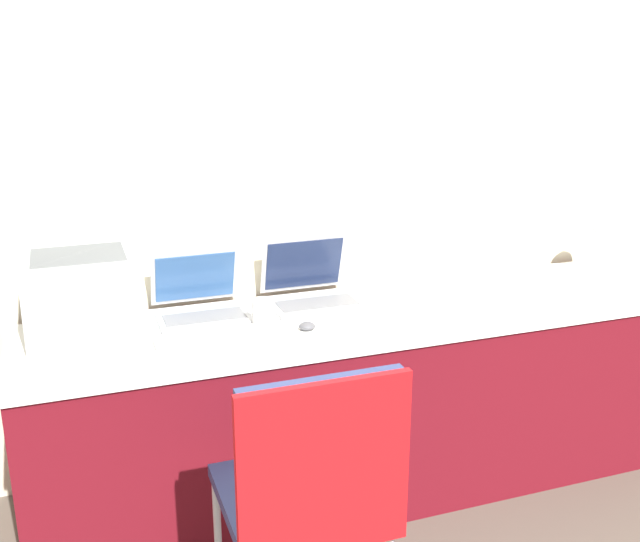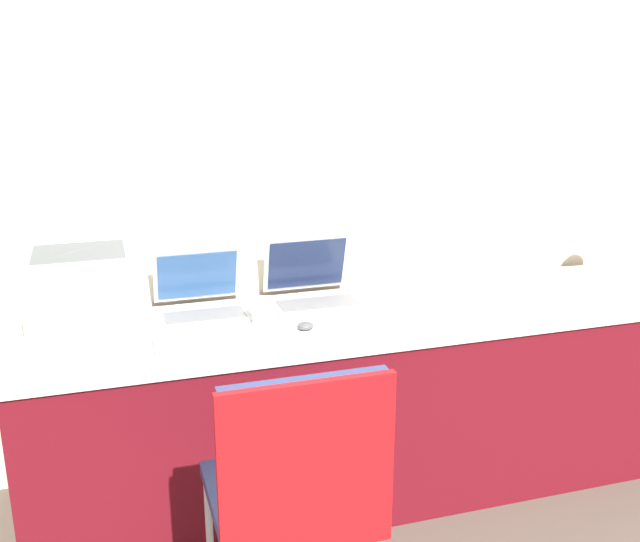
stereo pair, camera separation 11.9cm
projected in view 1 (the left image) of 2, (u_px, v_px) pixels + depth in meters
ground_plane at (396, 525)px, 2.79m from camera, size 14.00×14.00×0.00m
wall_back at (332, 150)px, 3.04m from camera, size 8.00×0.05×2.60m
table at (366, 400)px, 2.96m from camera, size 2.59×0.64×0.73m
printer at (81, 292)px, 2.58m from camera, size 0.38×0.34×0.31m
laptop_left at (201, 303)px, 2.82m from camera, size 0.34×0.31×0.23m
laptop_right at (311, 289)px, 2.96m from camera, size 0.35×0.31×0.24m
external_keyboard at (224, 340)px, 2.58m from camera, size 0.47×0.18×0.02m
coffee_cup at (263, 313)px, 2.71m from camera, size 0.09×0.09×0.10m
mouse at (307, 326)px, 2.69m from camera, size 0.06×0.05×0.03m
metal_pitcher at (599, 249)px, 3.34m from camera, size 0.12×0.12×0.24m
chair at (311, 483)px, 2.03m from camera, size 0.46×0.47×0.93m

